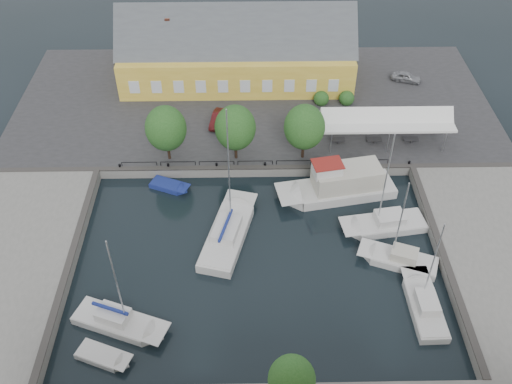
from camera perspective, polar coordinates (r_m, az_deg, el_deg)
The scene contains 18 objects.
ground at distance 52.07m, azimuth 0.11°, elevation -5.65°, with size 140.00×140.00×0.00m, color black.
north_quay at distance 69.42m, azimuth -0.24°, elevation 8.79°, with size 56.00×26.00×1.00m, color #2D2D30.
west_quay at distance 54.68m, azimuth -23.74°, elevation -6.65°, with size 12.00×24.00×1.00m, color slate.
east_quay at distance 55.23m, azimuth 23.76°, elevation -6.07°, with size 12.00×24.00×1.00m, color slate.
quay_edge_fittings at distance 54.65m, azimuth 0.04°, elevation -1.22°, with size 56.00×24.72×0.40m.
warehouse at distance 72.05m, azimuth -2.43°, elevation 13.71°, with size 28.56×14.00×9.55m.
tent_canopy at distance 62.34m, azimuth 12.94°, elevation 6.87°, with size 14.00×4.00×2.83m.
quay_trees at distance 57.87m, azimuth -2.09°, elevation 6.45°, with size 18.20×4.20×6.30m.
car_silver at distance 74.97m, azimuth 14.81°, elevation 11.07°, with size 1.48×3.68×1.25m, color #999AA0.
car_red at distance 64.96m, azimuth -3.80°, elevation 7.31°, with size 1.34×3.84×1.27m, color #4E1114.
center_sailboat at distance 52.82m, azimuth -2.81°, elevation -4.25°, with size 5.58×10.70×14.04m.
trawler at distance 57.26m, azimuth 8.44°, elevation 0.57°, with size 12.31×5.61×5.00m.
east_boat_a at distance 55.09m, azimuth 12.76°, elevation -3.26°, with size 8.37×3.86×11.49m.
east_boat_b at distance 52.29m, azimuth 14.15°, elevation -6.67°, with size 7.26×4.66×9.74m.
east_boat_c at distance 49.55m, azimuth 16.44°, elevation -10.93°, with size 2.52×7.53×9.67m.
west_boat_d at distance 47.91m, azimuth -13.57°, elevation -12.62°, with size 8.15×5.01×10.68m.
launch_sw at distance 46.61m, azimuth -15.01°, elevation -15.69°, with size 4.59×3.10×0.98m.
launch_nw at distance 58.64m, azimuth -8.67°, elevation 0.51°, with size 4.32×3.05×0.88m.
Camera 1 is at (-0.69, -35.15, 38.41)m, focal length 40.00 mm.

